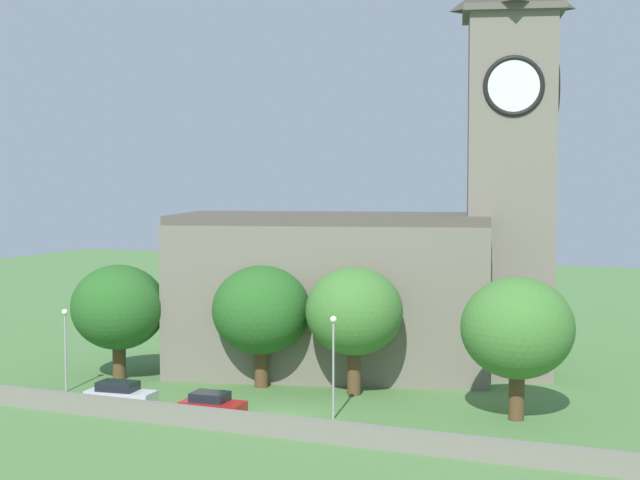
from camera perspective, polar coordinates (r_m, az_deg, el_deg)
The scene contains 11 objects.
ground_plane at distance 77.19m, azimuth 2.42°, elevation -7.84°, with size 200.00×200.00×0.00m, color #517F42.
church at distance 76.99m, azimuth 3.38°, elevation -1.22°, with size 31.61×18.76×31.80m.
quay_barrier at distance 59.77m, azimuth -4.27°, elevation -10.68°, with size 57.00×0.70×1.27m, color gray.
car_white at distance 67.53m, azimuth -11.68°, elevation -8.86°, with size 4.83×2.59×1.70m.
car_red at distance 63.71m, azimuth -6.37°, elevation -9.61°, with size 4.21×2.51×1.63m.
streetlamp_west_end at distance 72.32m, azimuth -14.77°, elevation -5.45°, with size 0.44×0.44×6.01m.
streetlamp_west_mid at distance 62.07m, azimuth 0.79°, elevation -6.49°, with size 0.44×0.44×6.68m.
tree_riverside_east at distance 75.74m, azimuth -11.77°, elevation -3.91°, with size 7.21×7.21×8.79m.
tree_riverside_west at distance 62.98m, azimuth 11.54°, elevation -5.13°, with size 7.21×7.21×9.17m.
tree_churchyard at distance 68.77m, azimuth 2.02°, elevation -4.24°, with size 6.92×6.92×9.11m.
tree_by_tower at distance 71.39m, azimuth -3.48°, elevation -4.15°, with size 7.25×7.25×9.00m.
Camera 1 is at (26.65, -55.76, 15.57)m, focal length 54.38 mm.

